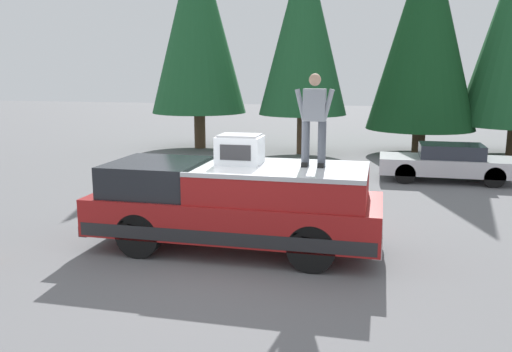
{
  "coord_description": "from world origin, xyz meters",
  "views": [
    {
      "loc": [
        -9.11,
        -2.58,
        3.38
      ],
      "look_at": [
        0.87,
        -0.22,
        1.35
      ],
      "focal_mm": 37.25,
      "sensor_mm": 36.0,
      "label": 1
    }
  ],
  "objects": [
    {
      "name": "ground_plane",
      "position": [
        0.0,
        0.0,
        0.0
      ],
      "size": [
        90.0,
        90.0,
        0.0
      ],
      "primitive_type": "plane",
      "color": "slate"
    },
    {
      "name": "pickup_truck",
      "position": [
        0.37,
        0.08,
        0.87
      ],
      "size": [
        2.01,
        5.54,
        1.65
      ],
      "color": "maroon",
      "rests_on": "ground"
    },
    {
      "name": "compressor_unit",
      "position": [
        0.51,
        0.01,
        1.93
      ],
      "size": [
        0.65,
        0.84,
        0.56
      ],
      "color": "silver",
      "rests_on": "pickup_truck"
    },
    {
      "name": "person_on_truck_bed",
      "position": [
        0.53,
        -1.38,
        2.55
      ],
      "size": [
        0.29,
        0.72,
        1.69
      ],
      "color": "#4C515B",
      "rests_on": "pickup_truck"
    },
    {
      "name": "parked_car_silver",
      "position": [
        8.15,
        -4.65,
        0.58
      ],
      "size": [
        1.64,
        4.1,
        1.16
      ],
      "color": "silver",
      "rests_on": "ground"
    },
    {
      "name": "conifer_left",
      "position": [
        13.76,
        -4.11,
        5.05
      ],
      "size": [
        4.38,
        4.38,
        9.08
      ],
      "color": "#4C3826",
      "rests_on": "ground"
    },
    {
      "name": "conifer_center_left",
      "position": [
        12.68,
        0.61,
        5.09
      ],
      "size": [
        3.59,
        3.59,
        8.56
      ],
      "color": "#4C3826",
      "rests_on": "ground"
    },
    {
      "name": "conifer_center_right",
      "position": [
        13.29,
        5.3,
        5.49
      ],
      "size": [
        4.12,
        4.12,
        9.42
      ],
      "color": "#4C3826",
      "rests_on": "ground"
    }
  ]
}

